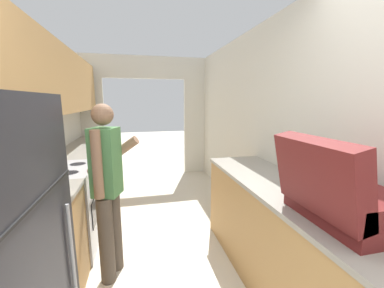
# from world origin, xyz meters

# --- Properties ---
(wall_left) EXTENTS (0.38, 6.95, 2.50)m
(wall_left) POSITION_xyz_m (-1.22, 2.17, 1.52)
(wall_left) COLOR silver
(wall_left) RESTS_ON ground_plane
(wall_right) EXTENTS (0.06, 6.95, 2.50)m
(wall_right) POSITION_xyz_m (1.31, 1.68, 1.25)
(wall_right) COLOR silver
(wall_right) RESTS_ON ground_plane
(wall_far_with_doorway) EXTENTS (2.96, 0.06, 2.50)m
(wall_far_with_doorway) POSITION_xyz_m (0.00, 4.58, 1.44)
(wall_far_with_doorway) COLOR silver
(wall_far_with_doorway) RESTS_ON ground_plane
(counter_left) EXTENTS (0.62, 3.41, 0.91)m
(counter_left) POSITION_xyz_m (-0.98, 2.96, 0.46)
(counter_left) COLOR #B2844C
(counter_left) RESTS_ON ground_plane
(counter_right) EXTENTS (0.62, 2.09, 0.91)m
(counter_right) POSITION_xyz_m (0.98, 1.12, 0.46)
(counter_right) COLOR #B2844C
(counter_right) RESTS_ON ground_plane
(range_oven) EXTENTS (0.66, 0.75, 1.05)m
(range_oven) POSITION_xyz_m (-0.97, 2.09, 0.46)
(range_oven) COLOR #B7B7BC
(range_oven) RESTS_ON ground_plane
(person) EXTENTS (0.50, 0.44, 1.58)m
(person) POSITION_xyz_m (-0.46, 1.58, 0.84)
(person) COLOR #4C4238
(person) RESTS_ON ground_plane
(suitcase) EXTENTS (0.52, 0.60, 0.50)m
(suitcase) POSITION_xyz_m (0.90, 0.56, 1.08)
(suitcase) COLOR #5B1919
(suitcase) RESTS_ON counter_right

